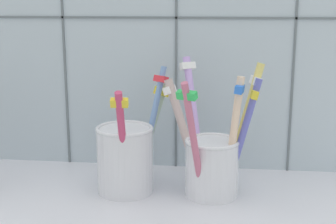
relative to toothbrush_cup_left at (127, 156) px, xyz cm
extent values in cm
cube|color=silver|center=(5.25, -1.06, -5.65)|extent=(64.00, 22.00, 2.00)
cube|color=#B2C1CC|center=(5.25, 10.94, 15.85)|extent=(64.00, 2.00, 45.00)
cube|color=slate|center=(-10.75, 9.84, 15.85)|extent=(0.30, 0.20, 45.00)
cube|color=slate|center=(5.25, 9.84, 15.85)|extent=(0.30, 0.20, 45.00)
cube|color=slate|center=(21.25, 9.84, 15.85)|extent=(0.30, 0.20, 45.00)
cube|color=slate|center=(5.25, 9.84, 16.71)|extent=(64.00, 0.20, 0.30)
cylinder|color=silver|center=(-0.18, -0.13, -0.54)|extent=(7.05, 7.05, 8.23)
torus|color=silver|center=(-0.18, -0.13, 3.57)|extent=(7.20, 7.20, 0.50)
cylinder|color=#6F93CA|center=(2.77, 2.53, 3.25)|extent=(3.95, 4.70, 15.23)
cube|color=#E5333F|center=(3.88, 3.92, 9.19)|extent=(2.16, 2.02, 1.01)
cylinder|color=#C43D65|center=(0.22, -3.02, 2.46)|extent=(1.14, 5.72, 13.71)
cube|color=yellow|center=(0.31, -4.89, 7.89)|extent=(2.02, 1.14, 1.13)
cylinder|color=#ABC5AB|center=(2.48, 3.70, 2.37)|extent=(5.20, 5.11, 13.63)
cube|color=yellow|center=(3.81, 5.00, 7.36)|extent=(2.47, 2.50, 1.21)
cylinder|color=silver|center=(10.68, -0.13, -1.17)|extent=(6.56, 6.56, 6.96)
torus|color=silver|center=(10.68, -0.13, 2.30)|extent=(6.73, 6.73, 0.50)
cylinder|color=#C59EEC|center=(8.34, 3.11, 3.82)|extent=(3.96, 5.85, 16.44)
cube|color=white|center=(7.23, 5.02, 10.80)|extent=(2.21, 1.91, 1.10)
cylinder|color=beige|center=(13.15, -1.53, 3.12)|extent=(2.49, 1.40, 14.83)
cube|color=blue|center=(13.69, -1.65, 9.11)|extent=(1.31, 2.04, 0.97)
cylinder|color=#C1627F|center=(8.71, -4.01, 3.14)|extent=(3.03, 5.59, 15.04)
cube|color=green|center=(7.94, -5.78, 9.09)|extent=(2.46, 1.85, 1.07)
cylinder|color=#5E62C0|center=(14.21, -0.53, 2.97)|extent=(4.38, 0.95, 14.63)
cube|color=yellow|center=(15.46, -0.49, 8.35)|extent=(1.00, 2.23, 1.08)
cylinder|color=#BDA4A1|center=(7.31, 0.96, 2.62)|extent=(5.96, 3.48, 14.10)
cube|color=white|center=(5.53, 1.78, 8.19)|extent=(1.74, 2.34, 1.11)
cylinder|color=#E7D36E|center=(14.22, 0.00, 3.80)|extent=(5.08, 2.26, 16.33)
cube|color=white|center=(15.62, 0.39, 9.77)|extent=(1.46, 2.32, 1.11)
camera|label=1|loc=(11.68, -56.38, 19.19)|focal=51.31mm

